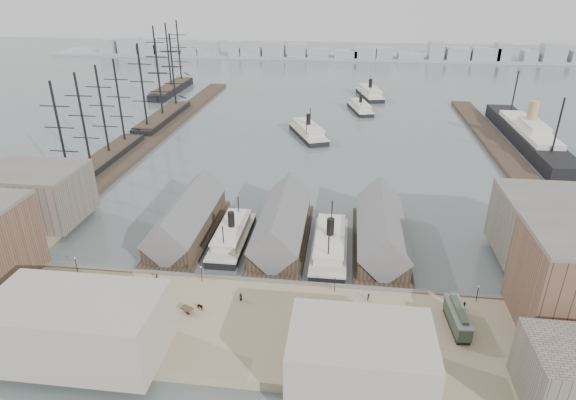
# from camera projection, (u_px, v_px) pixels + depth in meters

# --- Properties ---
(ground) EXTENTS (900.00, 900.00, 0.00)m
(ground) POSITION_uv_depth(u_px,v_px,m) (272.00, 276.00, 114.51)
(ground) COLOR #4A5555
(ground) RESTS_ON ground
(quay) EXTENTS (180.00, 30.00, 2.00)m
(quay) POSITION_uv_depth(u_px,v_px,m) (257.00, 328.00, 96.11)
(quay) COLOR #897A5C
(quay) RESTS_ON ground
(seawall) EXTENTS (180.00, 1.20, 2.30)m
(seawall) POSITION_uv_depth(u_px,v_px,m) (269.00, 284.00, 109.35)
(seawall) COLOR #59544C
(seawall) RESTS_ON ground
(west_wharf) EXTENTS (10.00, 220.00, 1.60)m
(west_wharf) POSITION_uv_depth(u_px,v_px,m) (155.00, 136.00, 211.74)
(west_wharf) COLOR #2D231C
(west_wharf) RESTS_ON ground
(east_wharf) EXTENTS (10.00, 180.00, 1.60)m
(east_wharf) POSITION_uv_depth(u_px,v_px,m) (507.00, 158.00, 186.27)
(east_wharf) COLOR #2D231C
(east_wharf) RESTS_ON ground
(ferry_shed_west) EXTENTS (14.00, 42.00, 12.60)m
(ferry_shed_west) POSITION_uv_depth(u_px,v_px,m) (187.00, 220.00, 130.65)
(ferry_shed_west) COLOR #2D231C
(ferry_shed_west) RESTS_ON ground
(ferry_shed_center) EXTENTS (14.00, 42.00, 12.60)m
(ferry_shed_center) POSITION_uv_depth(u_px,v_px,m) (282.00, 225.00, 127.72)
(ferry_shed_center) COLOR #2D231C
(ferry_shed_center) RESTS_ON ground
(ferry_shed_east) EXTENTS (14.00, 42.00, 12.60)m
(ferry_shed_east) POSITION_uv_depth(u_px,v_px,m) (381.00, 231.00, 124.78)
(ferry_shed_east) COLOR #2D231C
(ferry_shed_east) RESTS_ON ground
(warehouse_west_back) EXTENTS (26.00, 20.00, 14.00)m
(warehouse_west_back) POSITION_uv_depth(u_px,v_px,m) (35.00, 195.00, 134.78)
(warehouse_west_back) COLOR #60564C
(warehouse_west_back) RESTS_ON west_land
(warehouse_east_back) EXTENTS (28.00, 20.00, 15.00)m
(warehouse_east_back) POSITION_uv_depth(u_px,v_px,m) (559.00, 228.00, 116.30)
(warehouse_east_back) COLOR #60564C
(warehouse_east_back) RESTS_ON east_land
(street_bldg_center) EXTENTS (24.00, 16.00, 10.00)m
(street_bldg_center) POSITION_uv_depth(u_px,v_px,m) (360.00, 356.00, 80.52)
(street_bldg_center) COLOR gray
(street_bldg_center) RESTS_ON quay
(street_bldg_west) EXTENTS (30.00, 16.00, 12.00)m
(street_bldg_west) POSITION_uv_depth(u_px,v_px,m) (78.00, 327.00, 85.74)
(street_bldg_west) COLOR gray
(street_bldg_west) RESTS_ON quay
(lamp_post_far_w) EXTENTS (0.44, 0.44, 3.92)m
(lamp_post_far_w) POSITION_uv_depth(u_px,v_px,m) (76.00, 262.00, 111.30)
(lamp_post_far_w) COLOR black
(lamp_post_far_w) RESTS_ON quay
(lamp_post_near_w) EXTENTS (0.44, 0.44, 3.92)m
(lamp_post_near_w) POSITION_uv_depth(u_px,v_px,m) (201.00, 271.00, 107.92)
(lamp_post_near_w) COLOR black
(lamp_post_near_w) RESTS_ON quay
(lamp_post_near_e) EXTENTS (0.44, 0.44, 3.92)m
(lamp_post_near_e) POSITION_uv_depth(u_px,v_px,m) (335.00, 280.00, 104.53)
(lamp_post_near_e) COLOR black
(lamp_post_near_e) RESTS_ON quay
(lamp_post_far_e) EXTENTS (0.44, 0.44, 3.92)m
(lamp_post_far_e) POSITION_uv_depth(u_px,v_px,m) (478.00, 291.00, 101.14)
(lamp_post_far_e) COLOR black
(lamp_post_far_e) RESTS_ON quay
(far_shore) EXTENTS (500.00, 40.00, 15.72)m
(far_shore) POSITION_uv_depth(u_px,v_px,m) (330.00, 54.00, 413.46)
(far_shore) COLOR gray
(far_shore) RESTS_ON ground
(ferry_docked_west) EXTENTS (8.08, 26.94, 9.62)m
(ferry_docked_west) POSITION_uv_depth(u_px,v_px,m) (232.00, 235.00, 127.73)
(ferry_docked_west) COLOR black
(ferry_docked_west) RESTS_ON ground
(ferry_docked_east) EXTENTS (8.81, 29.38, 10.49)m
(ferry_docked_east) POSITION_uv_depth(u_px,v_px,m) (330.00, 245.00, 122.83)
(ferry_docked_east) COLOR black
(ferry_docked_east) RESTS_ON ground
(ferry_open_near) EXTENTS (20.48, 31.71, 10.92)m
(ferry_open_near) POSITION_uv_depth(u_px,v_px,m) (308.00, 131.00, 212.08)
(ferry_open_near) COLOR black
(ferry_open_near) RESTS_ON ground
(ferry_open_mid) EXTENTS (14.35, 27.44, 9.39)m
(ferry_open_mid) POSITION_uv_depth(u_px,v_px,m) (360.00, 107.00, 252.27)
(ferry_open_mid) COLOR black
(ferry_open_mid) RESTS_ON ground
(ferry_open_far) EXTENTS (16.66, 32.82, 11.24)m
(ferry_open_far) POSITION_uv_depth(u_px,v_px,m) (370.00, 93.00, 281.32)
(ferry_open_far) COLOR black
(ferry_open_far) RESTS_ON ground
(sailing_ship_near) EXTENTS (8.79, 60.57, 36.14)m
(sailing_ship_near) POSITION_uv_depth(u_px,v_px,m) (101.00, 161.00, 178.19)
(sailing_ship_near) COLOR black
(sailing_ship_near) RESTS_ON ground
(sailing_ship_mid) EXTENTS (9.56, 55.22, 39.29)m
(sailing_ship_mid) POSITION_uv_depth(u_px,v_px,m) (163.00, 117.00, 233.30)
(sailing_ship_mid) COLOR black
(sailing_ship_mid) RESTS_ON ground
(sailing_ship_far) EXTENTS (9.79, 54.40, 40.26)m
(sailing_ship_far) POSITION_uv_depth(u_px,v_px,m) (172.00, 87.00, 293.52)
(sailing_ship_far) COLOR black
(sailing_ship_far) RESTS_ON ground
(ocean_steamer) EXTENTS (12.34, 90.21, 18.04)m
(ocean_steamer) POSITION_uv_depth(u_px,v_px,m) (528.00, 135.00, 203.05)
(ocean_steamer) COLOR black
(ocean_steamer) RESTS_ON ground
(tram) EXTENTS (3.82, 11.46, 4.01)m
(tram) POSITION_uv_depth(u_px,v_px,m) (457.00, 319.00, 93.81)
(tram) COLOR black
(tram) RESTS_ON quay
(horse_cart_left) EXTENTS (4.72, 1.61, 1.70)m
(horse_cart_left) POSITION_uv_depth(u_px,v_px,m) (128.00, 296.00, 102.52)
(horse_cart_left) COLOR black
(horse_cart_left) RESTS_ON quay
(horse_cart_center) EXTENTS (4.85, 3.11, 1.54)m
(horse_cart_center) POSITION_uv_depth(u_px,v_px,m) (196.00, 308.00, 98.99)
(horse_cart_center) COLOR black
(horse_cart_center) RESTS_ON quay
(horse_cart_right) EXTENTS (4.73, 2.34, 1.48)m
(horse_cart_right) POSITION_uv_depth(u_px,v_px,m) (351.00, 336.00, 91.12)
(horse_cart_right) COLOR black
(horse_cart_right) RESTS_ON quay
(pedestrian_0) EXTENTS (0.72, 0.59, 1.74)m
(pedestrian_0) POSITION_uv_depth(u_px,v_px,m) (43.00, 275.00, 109.63)
(pedestrian_0) COLOR black
(pedestrian_0) RESTS_ON quay
(pedestrian_1) EXTENTS (0.85, 1.00, 1.78)m
(pedestrian_1) POSITION_uv_depth(u_px,v_px,m) (70.00, 308.00, 98.87)
(pedestrian_1) COLOR black
(pedestrian_1) RESTS_ON quay
(pedestrian_2) EXTENTS (0.85, 1.16, 1.62)m
(pedestrian_2) POSITION_uv_depth(u_px,v_px,m) (157.00, 277.00, 108.98)
(pedestrian_2) COLOR black
(pedestrian_2) RESTS_ON quay
(pedestrian_3) EXTENTS (0.84, 0.99, 1.59)m
(pedestrian_3) POSITION_uv_depth(u_px,v_px,m) (138.00, 324.00, 94.26)
(pedestrian_3) COLOR black
(pedestrian_3) RESTS_ON quay
(pedestrian_4) EXTENTS (1.04, 1.00, 1.80)m
(pedestrian_4) POSITION_uv_depth(u_px,v_px,m) (241.00, 297.00, 102.18)
(pedestrian_4) COLOR black
(pedestrian_4) RESTS_ON quay
(pedestrian_5) EXTENTS (0.71, 0.76, 1.68)m
(pedestrian_5) POSITION_uv_depth(u_px,v_px,m) (330.00, 324.00, 94.29)
(pedestrian_5) COLOR black
(pedestrian_5) RESTS_ON quay
(pedestrian_6) EXTENTS (0.84, 0.97, 1.68)m
(pedestrian_6) POSITION_uv_depth(u_px,v_px,m) (369.00, 297.00, 102.22)
(pedestrian_6) COLOR black
(pedestrian_6) RESTS_ON quay
(pedestrian_7) EXTENTS (0.95, 1.30, 1.80)m
(pedestrian_7) POSITION_uv_depth(u_px,v_px,m) (432.00, 342.00, 89.59)
(pedestrian_7) COLOR black
(pedestrian_7) RESTS_ON quay
(pedestrian_8) EXTENTS (1.05, 0.47, 1.77)m
(pedestrian_8) POSITION_uv_depth(u_px,v_px,m) (464.00, 305.00, 99.62)
(pedestrian_8) COLOR black
(pedestrian_8) RESTS_ON quay
(pedestrian_9) EXTENTS (0.88, 0.61, 1.72)m
(pedestrian_9) POSITION_uv_depth(u_px,v_px,m) (516.00, 361.00, 85.24)
(pedestrian_9) COLOR black
(pedestrian_9) RESTS_ON quay
(pedestrian_10) EXTENTS (1.20, 1.27, 1.73)m
(pedestrian_10) POSITION_uv_depth(u_px,v_px,m) (375.00, 325.00, 93.99)
(pedestrian_10) COLOR black
(pedestrian_10) RESTS_ON quay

